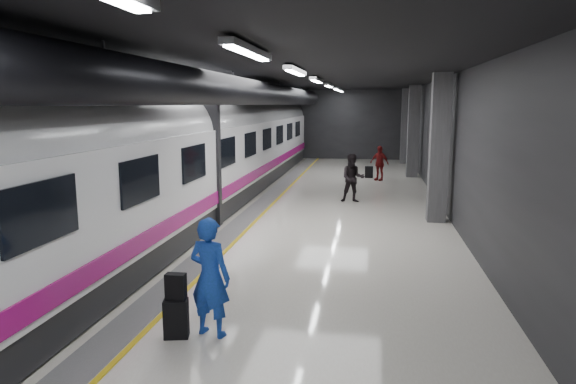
{
  "coord_description": "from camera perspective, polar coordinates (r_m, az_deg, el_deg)",
  "views": [
    {
      "loc": [
        2.52,
        -14.05,
        3.57
      ],
      "look_at": [
        0.5,
        -1.58,
        1.4
      ],
      "focal_mm": 32.0,
      "sensor_mm": 36.0,
      "label": 1
    }
  ],
  "objects": [
    {
      "name": "ground",
      "position": [
        14.71,
        -0.93,
        -4.32
      ],
      "size": [
        40.0,
        40.0,
        0.0
      ],
      "primitive_type": "plane",
      "color": "silver",
      "rests_on": "ground"
    },
    {
      "name": "suitcase_main",
      "position": [
        8.34,
        -12.32,
        -13.58
      ],
      "size": [
        0.42,
        0.31,
        0.61
      ],
      "primitive_type": "cube",
      "rotation": [
        0.0,
        0.0,
        0.22
      ],
      "color": "black",
      "rests_on": "ground"
    },
    {
      "name": "platform_hall",
      "position": [
        15.27,
        -1.4,
        9.6
      ],
      "size": [
        10.02,
        40.02,
        4.51
      ],
      "color": "black",
      "rests_on": "ground"
    },
    {
      "name": "shoulder_bag",
      "position": [
        8.18,
        -12.36,
        -10.23
      ],
      "size": [
        0.31,
        0.17,
        0.41
      ],
      "primitive_type": "cube",
      "rotation": [
        0.0,
        0.0,
        0.01
      ],
      "color": "black",
      "rests_on": "suitcase_main"
    },
    {
      "name": "traveler_main",
      "position": [
        8.11,
        -8.67,
        -9.31
      ],
      "size": [
        0.78,
        0.61,
        1.88
      ],
      "primitive_type": "imported",
      "rotation": [
        0.0,
        0.0,
        2.89
      ],
      "color": "blue",
      "rests_on": "ground"
    },
    {
      "name": "suitcase_far",
      "position": [
        25.55,
        8.99,
        2.22
      ],
      "size": [
        0.4,
        0.27,
        0.57
      ],
      "primitive_type": "cube",
      "rotation": [
        0.0,
        0.0,
        -0.05
      ],
      "color": "black",
      "rests_on": "ground"
    },
    {
      "name": "traveler_far_a",
      "position": [
        18.96,
        7.2,
        1.53
      ],
      "size": [
        0.92,
        0.75,
        1.78
      ],
      "primitive_type": "imported",
      "rotation": [
        0.0,
        0.0,
        0.09
      ],
      "color": "black",
      "rests_on": "ground"
    },
    {
      "name": "train",
      "position": [
        15.26,
        -13.06,
        3.83
      ],
      "size": [
        3.05,
        38.0,
        4.05
      ],
      "color": "black",
      "rests_on": "ground"
    },
    {
      "name": "traveler_far_b",
      "position": [
        24.68,
        10.11,
        3.18
      ],
      "size": [
        1.03,
        0.84,
        1.64
      ],
      "primitive_type": "imported",
      "rotation": [
        0.0,
        0.0,
        -0.54
      ],
      "color": "maroon",
      "rests_on": "ground"
    }
  ]
}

